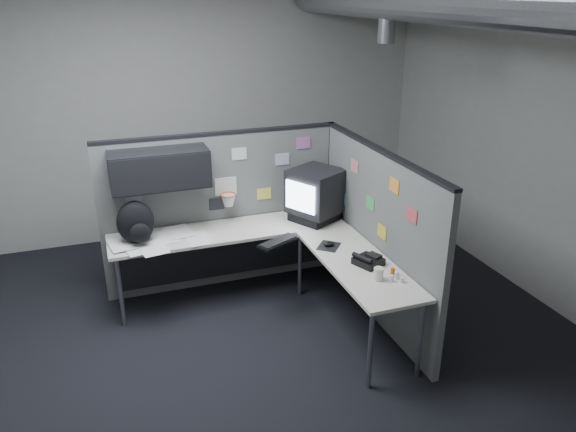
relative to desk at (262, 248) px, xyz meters
name	(u,v)px	position (x,y,z in m)	size (l,w,h in m)	color
room	(336,103)	(0.41, -0.70, 1.48)	(5.62, 5.62, 3.22)	black
partition_back	(207,197)	(-0.40, 0.53, 0.38)	(2.44, 0.42, 1.63)	#5E605E
partition_right	(376,235)	(0.95, -0.49, 0.21)	(0.07, 2.23, 1.63)	#5E605E
desk	(262,248)	(0.00, 0.00, 0.00)	(2.31, 2.11, 0.73)	beige
monitor	(316,194)	(0.65, 0.25, 0.39)	(0.62, 0.62, 0.53)	black
keyboard	(278,242)	(0.11, -0.19, 0.13)	(0.43, 0.31, 0.04)	black
mouse	(329,245)	(0.52, -0.40, 0.13)	(0.28, 0.28, 0.05)	black
phone	(368,260)	(0.69, -0.85, 0.16)	(0.27, 0.28, 0.10)	black
bottles	(395,276)	(0.78, -1.15, 0.15)	(0.11, 0.16, 0.07)	silver
cup	(379,274)	(0.65, -1.12, 0.17)	(0.08, 0.08, 0.11)	silver
papers	(160,241)	(-0.92, 0.21, 0.13)	(0.97, 0.67, 0.02)	white
backpack	(136,223)	(-1.12, 0.25, 0.32)	(0.37, 0.35, 0.41)	black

